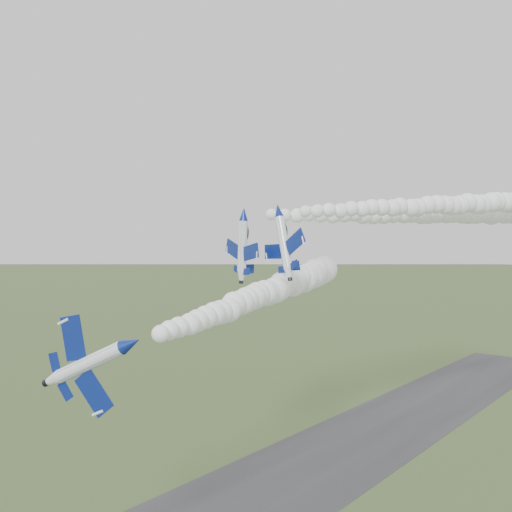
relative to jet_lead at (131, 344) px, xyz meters
The scene contains 7 objects.
runway 51.26m from the jet_lead, 107.18° to the left, with size 24.00×260.00×0.04m, color #2C2C2F.
jet_lead is the anchor object (origin of this frame).
smoke_trail_jet_lead 32.59m from the jet_lead, 105.72° to the left, with size 4.98×59.35×4.98m, color white, non-canonical shape.
jet_pair_left 38.23m from the jet_lead, 113.68° to the left, with size 9.77×11.31×2.90m.
smoke_trail_jet_pair_left 71.54m from the jet_lead, 92.42° to the left, with size 5.41×72.82×5.41m, color white, non-canonical shape.
jet_pair_right 36.84m from the jet_lead, 103.73° to the left, with size 9.35×11.29×3.55m.
smoke_trail_jet_pair_right 70.44m from the jet_lead, 88.16° to the left, with size 4.46×68.07×4.46m, color white, non-canonical shape.
Camera 1 is at (54.07, -42.99, 38.89)m, focal length 40.00 mm.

